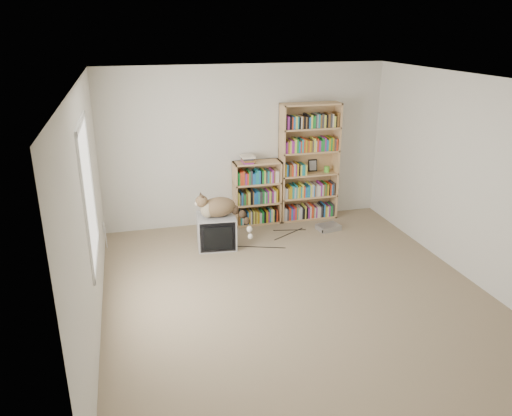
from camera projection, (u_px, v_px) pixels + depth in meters
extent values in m
cube|color=gray|center=(296.00, 293.00, 6.00)|extent=(4.50, 5.00, 0.01)
cube|color=beige|center=(246.00, 146.00, 7.84)|extent=(4.50, 0.02, 2.50)
cube|color=beige|center=(424.00, 312.00, 3.30)|extent=(4.50, 0.02, 2.50)
cube|color=beige|center=(88.00, 213.00, 5.03)|extent=(0.02, 5.00, 2.50)
cube|color=beige|center=(472.00, 180.00, 6.11)|extent=(0.02, 5.00, 2.50)
cube|color=white|center=(302.00, 80.00, 5.14)|extent=(4.50, 5.00, 0.02)
cube|color=white|center=(89.00, 193.00, 5.16)|extent=(0.02, 1.22, 1.52)
cube|color=#A4A4A6|center=(216.00, 231.00, 7.21)|extent=(0.59, 0.54, 0.48)
cube|color=black|center=(218.00, 237.00, 7.00)|extent=(0.50, 0.08, 0.44)
cube|color=black|center=(218.00, 238.00, 6.98)|extent=(0.40, 0.05, 0.33)
cube|color=black|center=(216.00, 229.00, 7.32)|extent=(0.35, 0.30, 0.29)
ellipsoid|color=#341F15|center=(218.00, 207.00, 7.07)|extent=(0.54, 0.38, 0.28)
ellipsoid|color=#341F15|center=(227.00, 207.00, 7.12)|extent=(0.25, 0.27, 0.21)
ellipsoid|color=tan|center=(207.00, 210.00, 7.00)|extent=(0.22, 0.22, 0.23)
ellipsoid|color=#341F15|center=(202.00, 201.00, 6.94)|extent=(0.20, 0.19, 0.17)
sphere|color=beige|center=(197.00, 204.00, 6.93)|extent=(0.08, 0.08, 0.07)
cone|color=black|center=(203.00, 197.00, 6.88)|extent=(0.07, 0.09, 0.09)
cone|color=black|center=(201.00, 195.00, 6.97)|extent=(0.07, 0.09, 0.09)
cube|color=tan|center=(282.00, 165.00, 7.93)|extent=(0.02, 0.30, 1.90)
cube|color=tan|center=(336.00, 161.00, 8.15)|extent=(0.02, 0.30, 1.90)
cube|color=tan|center=(306.00, 161.00, 8.16)|extent=(0.95, 0.03, 1.90)
cube|color=tan|center=(311.00, 104.00, 7.71)|extent=(0.95, 0.30, 0.02)
cube|color=tan|center=(307.00, 217.00, 8.36)|extent=(0.95, 0.30, 0.03)
cube|color=tan|center=(308.00, 196.00, 8.23)|extent=(0.95, 0.30, 0.03)
cube|color=tan|center=(309.00, 174.00, 8.10)|extent=(0.95, 0.30, 0.02)
cube|color=tan|center=(309.00, 151.00, 7.97)|extent=(0.95, 0.30, 0.02)
cube|color=tan|center=(310.00, 128.00, 7.84)|extent=(0.95, 0.30, 0.02)
cube|color=red|center=(307.00, 211.00, 8.32)|extent=(0.87, 0.24, 0.19)
cube|color=blue|center=(308.00, 190.00, 8.20)|extent=(0.87, 0.24, 0.19)
cube|color=#178330|center=(309.00, 168.00, 8.07)|extent=(0.87, 0.24, 0.19)
cube|color=beige|center=(310.00, 145.00, 7.94)|extent=(0.87, 0.24, 0.19)
cube|color=black|center=(310.00, 121.00, 7.81)|extent=(0.87, 0.24, 0.19)
cube|color=tan|center=(235.00, 195.00, 7.89)|extent=(0.03, 0.30, 1.03)
cube|color=tan|center=(278.00, 191.00, 8.07)|extent=(0.03, 0.30, 1.03)
cube|color=tan|center=(255.00, 190.00, 8.11)|extent=(0.75, 0.03, 1.03)
cube|color=tan|center=(257.00, 162.00, 7.81)|extent=(0.75, 0.30, 0.02)
cube|color=tan|center=(257.00, 222.00, 8.15)|extent=(0.75, 0.30, 0.03)
cube|color=tan|center=(257.00, 203.00, 8.04)|extent=(0.75, 0.30, 0.03)
cube|color=tan|center=(257.00, 183.00, 7.92)|extent=(0.75, 0.30, 0.02)
cube|color=red|center=(257.00, 216.00, 8.12)|extent=(0.67, 0.24, 0.19)
cube|color=blue|center=(257.00, 196.00, 8.00)|extent=(0.67, 0.24, 0.19)
cube|color=#178330|center=(257.00, 176.00, 7.89)|extent=(0.67, 0.24, 0.19)
cube|color=red|center=(248.00, 159.00, 7.73)|extent=(0.20, 0.27, 0.11)
cylinder|color=#5FC538|center=(327.00, 169.00, 8.16)|extent=(0.09, 0.09, 0.10)
cube|color=black|center=(313.00, 165.00, 8.18)|extent=(0.15, 0.05, 0.20)
cube|color=#A2A2A6|center=(328.00, 227.00, 7.87)|extent=(0.39, 0.31, 0.08)
cube|color=silver|center=(104.00, 227.00, 7.13)|extent=(0.01, 0.08, 0.13)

